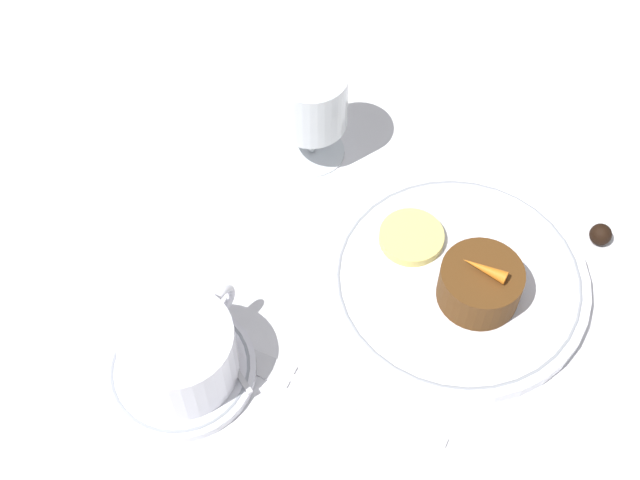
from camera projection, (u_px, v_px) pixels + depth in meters
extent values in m
plane|color=white|center=(447.00, 279.00, 0.86)|extent=(3.00, 3.00, 0.00)
cylinder|color=white|center=(460.00, 279.00, 0.85)|extent=(0.25, 0.25, 0.01)
torus|color=#999EA8|center=(460.00, 276.00, 0.85)|extent=(0.23, 0.23, 0.00)
cylinder|color=white|center=(181.00, 370.00, 0.80)|extent=(0.14, 0.14, 0.01)
torus|color=#999EA8|center=(181.00, 368.00, 0.80)|extent=(0.13, 0.13, 0.00)
cylinder|color=white|center=(180.00, 352.00, 0.77)|extent=(0.10, 0.10, 0.06)
cylinder|color=#331E0F|center=(179.00, 350.00, 0.77)|extent=(0.09, 0.09, 0.05)
torus|color=white|center=(222.00, 302.00, 0.79)|extent=(0.04, 0.01, 0.03)
cube|color=silver|center=(225.00, 353.00, 0.80)|extent=(0.04, 0.09, 0.00)
ellipsoid|color=silver|center=(196.00, 307.00, 0.83)|extent=(0.02, 0.03, 0.00)
cylinder|color=silver|center=(312.00, 151.00, 0.95)|extent=(0.07, 0.07, 0.01)
cylinder|color=silver|center=(312.00, 136.00, 0.93)|extent=(0.01, 0.01, 0.04)
cylinder|color=silver|center=(311.00, 99.00, 0.88)|extent=(0.07, 0.07, 0.07)
cylinder|color=#470A14|center=(311.00, 108.00, 0.89)|extent=(0.06, 0.06, 0.04)
cube|color=silver|center=(368.00, 409.00, 0.78)|extent=(0.03, 0.15, 0.01)
cube|color=silver|center=(267.00, 367.00, 0.81)|extent=(0.03, 0.05, 0.01)
cylinder|color=#563314|center=(480.00, 284.00, 0.82)|extent=(0.08, 0.08, 0.04)
cone|color=orange|center=(484.00, 269.00, 0.79)|extent=(0.02, 0.04, 0.01)
cylinder|color=#EFE075|center=(411.00, 237.00, 0.86)|extent=(0.06, 0.06, 0.01)
sphere|color=black|center=(601.00, 234.00, 0.88)|extent=(0.02, 0.02, 0.02)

